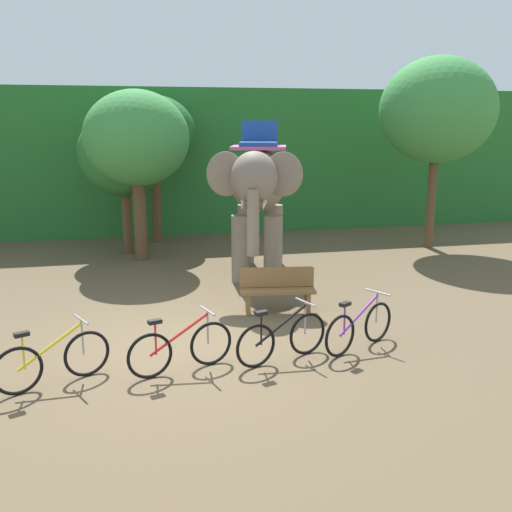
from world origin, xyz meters
name	(u,v)px	position (x,y,z in m)	size (l,w,h in m)	color
ground_plane	(176,348)	(0.00, 0.00, 0.00)	(80.00, 80.00, 0.00)	brown
foliage_hedge	(145,158)	(0.00, 13.06, 2.42)	(36.00, 6.00, 4.85)	#28702D
tree_far_left	(124,154)	(-0.75, 7.59, 2.87)	(2.53, 2.53, 4.08)	brown
tree_center_left	(136,139)	(-0.39, 6.72, 3.29)	(2.81, 2.81, 4.59)	brown
tree_left	(154,132)	(0.18, 9.11, 3.43)	(2.56, 2.56, 4.56)	brown
tree_center	(437,111)	(8.22, 6.45, 4.07)	(3.34, 3.34, 5.60)	brown
elephant	(258,187)	(2.41, 4.37, 2.20)	(2.58, 4.24, 3.78)	gray
bike_yellow	(53,360)	(-1.83, -1.01, 0.39)	(1.57, 0.82, 0.92)	black
bike_red	(181,348)	(0.01, -0.94, 0.39)	(1.65, 0.66, 0.92)	black
bike_black	(282,338)	(1.63, -0.88, 0.39)	(1.63, 0.71, 0.92)	black
bike_purple	(359,327)	(3.02, -0.68, 0.39)	(1.52, 0.89, 0.92)	black
wooden_bench	(277,289)	(2.17, 1.52, 0.48)	(1.54, 0.61, 0.89)	brown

